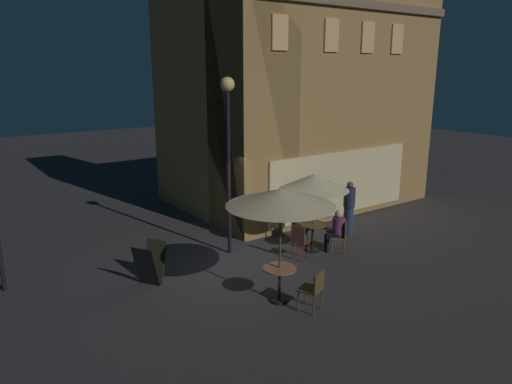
{
  "coord_description": "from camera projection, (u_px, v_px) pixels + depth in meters",
  "views": [
    {
      "loc": [
        -6.14,
        -9.83,
        4.88
      ],
      "look_at": [
        0.78,
        -0.13,
        1.81
      ],
      "focal_mm": 33.3,
      "sensor_mm": 36.0,
      "label": 1
    }
  ],
  "objects": [
    {
      "name": "patron_seated_0",
      "position": [
        336.0,
        228.0,
        12.95
      ],
      "size": [
        0.51,
        0.5,
        1.21
      ],
      "rotation": [
        0.0,
        0.0,
        2.4
      ],
      "color": "black",
      "rests_on": "ground"
    },
    {
      "name": "ground_plane",
      "position": [
        229.0,
        262.0,
        12.42
      ],
      "size": [
        60.0,
        60.0,
        0.0
      ],
      "primitive_type": "plane",
      "color": "#353132"
    },
    {
      "name": "cafe_chair_3",
      "position": [
        314.0,
        287.0,
        9.75
      ],
      "size": [
        0.56,
        0.56,
        0.9
      ],
      "rotation": [
        0.0,
        0.0,
        1.95
      ],
      "color": "#4E3B1F",
      "rests_on": "ground"
    },
    {
      "name": "cafe_table_1",
      "position": [
        280.0,
        277.0,
        10.17
      ],
      "size": [
        0.72,
        0.72,
        0.79
      ],
      "color": "black",
      "rests_on": "ground"
    },
    {
      "name": "patio_umbrella_1",
      "position": [
        281.0,
        198.0,
        9.73
      ],
      "size": [
        2.29,
        2.29,
        2.52
      ],
      "color": "black",
      "rests_on": "ground"
    },
    {
      "name": "menu_sandwich_board",
      "position": [
        150.0,
        264.0,
        11.04
      ],
      "size": [
        0.86,
        0.82,
        0.98
      ],
      "rotation": [
        0.0,
        0.0,
        0.57
      ],
      "color": "black",
      "rests_on": "ground"
    },
    {
      "name": "cafe_chair_1",
      "position": [
        341.0,
        234.0,
        12.98
      ],
      "size": [
        0.59,
        0.59,
        0.9
      ],
      "rotation": [
        0.0,
        0.0,
        2.4
      ],
      "color": "brown",
      "rests_on": "ground"
    },
    {
      "name": "cafe_chair_2",
      "position": [
        299.0,
        223.0,
        13.86
      ],
      "size": [
        0.48,
        0.48,
        0.9
      ],
      "rotation": [
        0.0,
        0.0,
        -1.85
      ],
      "color": "#4D3527",
      "rests_on": "ground"
    },
    {
      "name": "street_lamp_near_corner",
      "position": [
        228.0,
        128.0,
        12.21
      ],
      "size": [
        0.37,
        0.37,
        4.72
      ],
      "color": "black",
      "rests_on": "ground"
    },
    {
      "name": "cafe_table_0",
      "position": [
        312.0,
        231.0,
        13.06
      ],
      "size": [
        0.72,
        0.72,
        0.79
      ],
      "color": "black",
      "rests_on": "ground"
    },
    {
      "name": "patio_umbrella_0",
      "position": [
        314.0,
        182.0,
        12.71
      ],
      "size": [
        1.9,
        1.9,
        2.19
      ],
      "color": "black",
      "rests_on": "ground"
    },
    {
      "name": "cafe_chair_0",
      "position": [
        299.0,
        239.0,
        12.42
      ],
      "size": [
        0.5,
        0.5,
        0.97
      ],
      "rotation": [
        0.0,
        0.0,
        0.38
      ],
      "color": "brown",
      "rests_on": "ground"
    },
    {
      "name": "cafe_building",
      "position": [
        286.0,
        101.0,
        16.01
      ],
      "size": [
        8.6,
        6.13,
        7.75
      ],
      "color": "#A57B44",
      "rests_on": "ground"
    },
    {
      "name": "patron_seated_1",
      "position": [
        301.0,
        219.0,
        13.7
      ],
      "size": [
        0.42,
        0.53,
        1.25
      ],
      "rotation": [
        0.0,
        0.0,
        -1.85
      ],
      "color": "#26364D",
      "rests_on": "ground"
    },
    {
      "name": "patron_standing_2",
      "position": [
        349.0,
        208.0,
        14.33
      ],
      "size": [
        0.35,
        0.35,
        1.66
      ],
      "rotation": [
        0.0,
        0.0,
        2.72
      ],
      "color": "#283852",
      "rests_on": "ground"
    }
  ]
}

